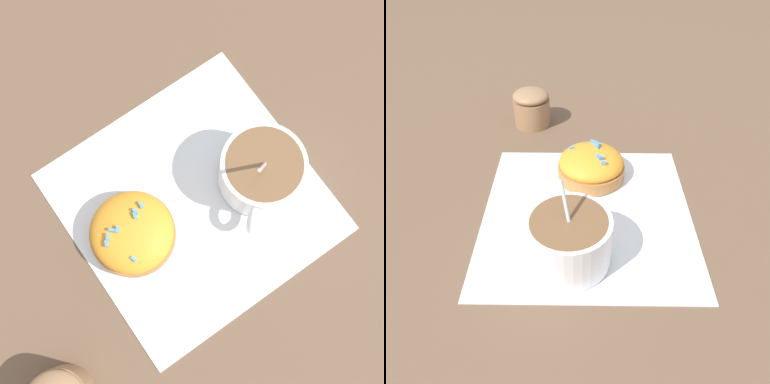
# 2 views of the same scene
# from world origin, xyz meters

# --- Properties ---
(ground_plane) EXTENTS (3.00, 3.00, 0.00)m
(ground_plane) POSITION_xyz_m (0.00, 0.00, 0.00)
(ground_plane) COLOR brown
(paper_napkin) EXTENTS (0.30, 0.29, 0.00)m
(paper_napkin) POSITION_xyz_m (0.00, 0.00, 0.00)
(paper_napkin) COLOR white
(paper_napkin) RESTS_ON ground_plane
(coffee_cup) EXTENTS (0.10, 0.10, 0.10)m
(coffee_cup) POSITION_xyz_m (-0.08, 0.02, 0.04)
(coffee_cup) COLOR white
(coffee_cup) RESTS_ON paper_napkin
(frosted_pastry) EXTENTS (0.10, 0.10, 0.05)m
(frosted_pastry) POSITION_xyz_m (0.08, -0.00, 0.02)
(frosted_pastry) COLOR #B2753D
(frosted_pastry) RESTS_ON paper_napkin
(sugar_bowl) EXTENTS (0.06, 0.06, 0.07)m
(sugar_bowl) POSITION_xyz_m (0.23, 0.11, 0.03)
(sugar_bowl) COLOR #99704C
(sugar_bowl) RESTS_ON ground_plane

